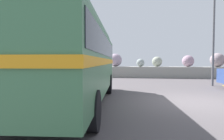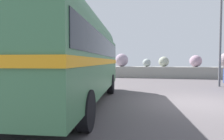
# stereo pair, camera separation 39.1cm
# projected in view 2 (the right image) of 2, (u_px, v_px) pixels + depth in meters

# --- Properties ---
(ground) EXTENTS (32.00, 26.00, 0.02)m
(ground) POSITION_uv_depth(u_px,v_px,m) (196.00, 103.00, 7.42)
(ground) COLOR #504B4E
(breakwater) EXTENTS (31.36, 1.88, 2.45)m
(breakwater) POSITION_uv_depth(u_px,v_px,m) (173.00, 70.00, 18.88)
(breakwater) COLOR gray
(breakwater) RESTS_ON ground
(vintage_coach) EXTENTS (3.29, 8.79, 3.70)m
(vintage_coach) POSITION_uv_depth(u_px,v_px,m) (73.00, 50.00, 7.03)
(vintage_coach) COLOR black
(vintage_coach) RESTS_ON ground
(lamp_post) EXTENTS (1.27, 0.25, 6.39)m
(lamp_post) POSITION_uv_depth(u_px,v_px,m) (218.00, 30.00, 12.15)
(lamp_post) COLOR #5B5B60
(lamp_post) RESTS_ON ground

